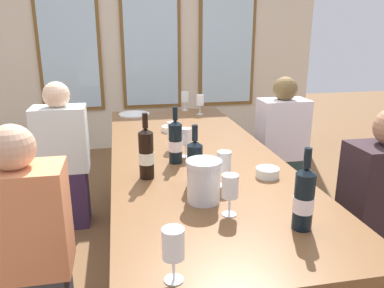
% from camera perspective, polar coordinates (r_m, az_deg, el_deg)
% --- Properties ---
extents(ground_plane, '(12.00, 12.00, 0.00)m').
position_cam_1_polar(ground_plane, '(2.66, 0.07, -16.60)').
color(ground_plane, brown).
extents(back_wall_with_windows, '(4.17, 0.10, 2.90)m').
position_cam_1_polar(back_wall_with_windows, '(4.80, -6.24, 16.62)').
color(back_wall_with_windows, beige).
rests_on(back_wall_with_windows, ground).
extents(dining_table, '(0.97, 2.61, 0.74)m').
position_cam_1_polar(dining_table, '(2.36, 0.07, -2.77)').
color(dining_table, brown).
rests_on(dining_table, ground).
extents(white_plate_0, '(0.27, 0.27, 0.01)m').
position_cam_1_polar(white_plate_0, '(3.40, -8.65, 4.45)').
color(white_plate_0, white).
rests_on(white_plate_0, dining_table).
extents(metal_pitcher, '(0.16, 0.16, 0.19)m').
position_cam_1_polar(metal_pitcher, '(1.66, 1.75, -5.52)').
color(metal_pitcher, silver).
rests_on(metal_pitcher, dining_table).
extents(wine_bottle_0, '(0.08, 0.08, 0.34)m').
position_cam_1_polar(wine_bottle_0, '(1.92, -6.85, -1.38)').
color(wine_bottle_0, black).
rests_on(wine_bottle_0, dining_table).
extents(wine_bottle_1, '(0.08, 0.08, 0.32)m').
position_cam_1_polar(wine_bottle_1, '(2.13, -2.49, 0.36)').
color(wine_bottle_1, black).
rests_on(wine_bottle_1, dining_table).
extents(wine_bottle_2, '(0.08, 0.08, 0.30)m').
position_cam_1_polar(wine_bottle_2, '(1.82, 0.42, -2.88)').
color(wine_bottle_2, black).
rests_on(wine_bottle_2, dining_table).
extents(wine_bottle_3, '(0.08, 0.08, 0.32)m').
position_cam_1_polar(wine_bottle_3, '(1.49, 16.36, -7.82)').
color(wine_bottle_3, black).
rests_on(wine_bottle_3, dining_table).
extents(tasting_bowl_0, '(0.12, 0.12, 0.05)m').
position_cam_1_polar(tasting_bowl_0, '(2.65, -2.12, 1.56)').
color(tasting_bowl_0, white).
rests_on(tasting_bowl_0, dining_table).
extents(tasting_bowl_1, '(0.13, 0.13, 0.04)m').
position_cam_1_polar(tasting_bowl_1, '(2.81, -3.18, 2.30)').
color(tasting_bowl_1, white).
rests_on(tasting_bowl_1, dining_table).
extents(tasting_bowl_2, '(0.12, 0.12, 0.05)m').
position_cam_1_polar(tasting_bowl_2, '(1.99, 11.20, -4.19)').
color(tasting_bowl_2, white).
rests_on(tasting_bowl_2, dining_table).
extents(wine_glass_0, '(0.07, 0.07, 0.17)m').
position_cam_1_polar(wine_glass_0, '(2.37, -2.89, 2.05)').
color(wine_glass_0, white).
rests_on(wine_glass_0, dining_table).
extents(wine_glass_1, '(0.07, 0.07, 0.17)m').
position_cam_1_polar(wine_glass_1, '(1.54, 5.70, -6.44)').
color(wine_glass_1, white).
rests_on(wine_glass_1, dining_table).
extents(wine_glass_2, '(0.07, 0.07, 0.17)m').
position_cam_1_polar(wine_glass_2, '(3.36, 1.21, 6.42)').
color(wine_glass_2, white).
rests_on(wine_glass_2, dining_table).
extents(wine_glass_3, '(0.07, 0.07, 0.17)m').
position_cam_1_polar(wine_glass_3, '(3.52, -1.08, 6.99)').
color(wine_glass_3, white).
rests_on(wine_glass_3, dining_table).
extents(wine_glass_4, '(0.07, 0.07, 0.17)m').
position_cam_1_polar(wine_glass_4, '(1.16, -2.81, -15.02)').
color(wine_glass_4, white).
rests_on(wine_glass_4, dining_table).
extents(wine_glass_5, '(0.07, 0.07, 0.17)m').
position_cam_1_polar(wine_glass_5, '(1.82, 4.81, -2.86)').
color(wine_glass_5, white).
rests_on(wine_glass_5, dining_table).
extents(wine_glass_6, '(0.07, 0.07, 0.17)m').
position_cam_1_polar(wine_glass_6, '(2.22, -0.96, 1.04)').
color(wine_glass_6, white).
rests_on(wine_glass_6, dining_table).
extents(seated_person_0, '(0.38, 0.24, 1.11)m').
position_cam_1_polar(seated_person_0, '(1.87, -23.46, -14.94)').
color(seated_person_0, '#38373C').
rests_on(seated_person_0, ground).
extents(seated_person_1, '(0.38, 0.24, 1.11)m').
position_cam_1_polar(seated_person_1, '(2.22, 26.19, -10.06)').
color(seated_person_1, '#2D2B34').
rests_on(seated_person_1, ground).
extents(seated_person_2, '(0.38, 0.24, 1.11)m').
position_cam_1_polar(seated_person_2, '(3.01, -18.71, -2.29)').
color(seated_person_2, '#372443').
rests_on(seated_person_2, ground).
extents(seated_person_3, '(0.38, 0.24, 1.11)m').
position_cam_1_polar(seated_person_3, '(3.20, 13.14, -0.64)').
color(seated_person_3, '#253635').
rests_on(seated_person_3, ground).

